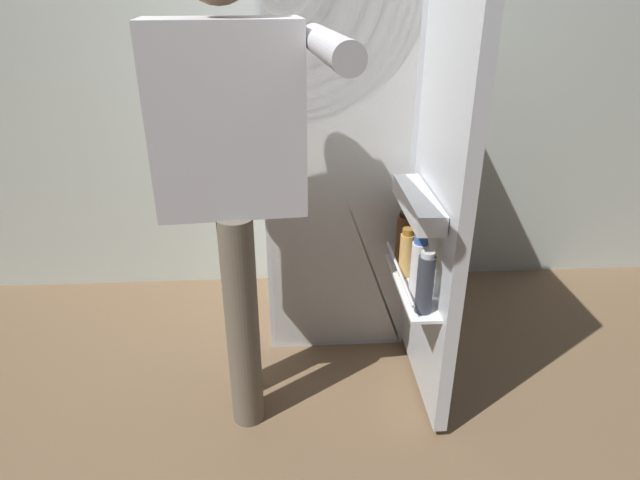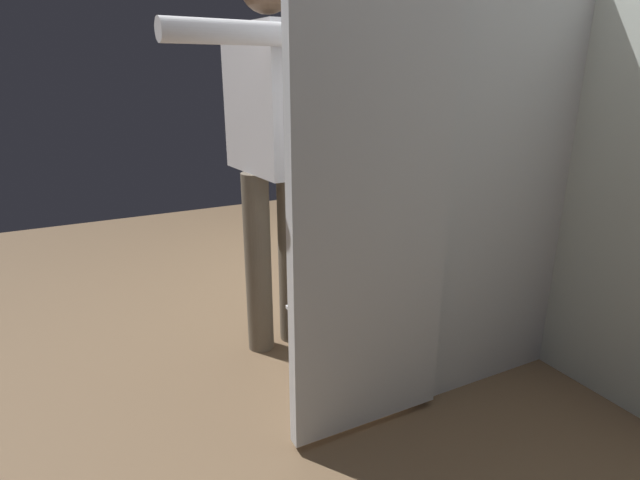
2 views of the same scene
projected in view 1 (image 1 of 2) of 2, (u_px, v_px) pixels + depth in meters
ground_plane at (342, 380)px, 2.28m from camera, size 6.09×6.09×0.00m
kitchen_wall at (327, 48)px, 2.61m from camera, size 4.40×0.10×2.49m
refrigerator at (339, 161)px, 2.41m from camera, size 0.66×1.25×1.61m
person at (233, 156)px, 1.73m from camera, size 0.61×0.77×1.69m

